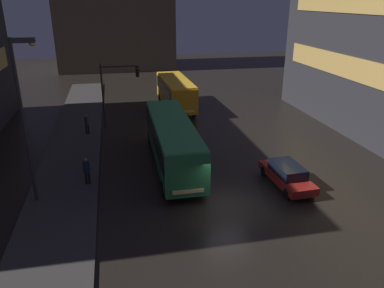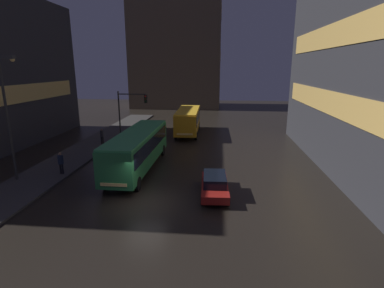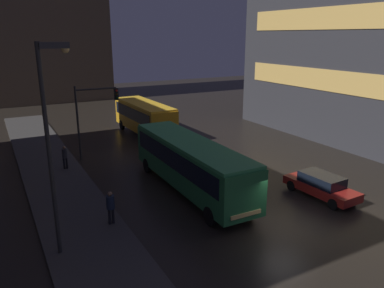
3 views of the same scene
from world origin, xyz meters
The scene contains 10 objects.
ground_plane centered at (0.00, 0.00, 0.00)m, with size 120.00×120.00×0.00m, color black.
sidewalk_left centered at (-9.00, 10.00, 0.07)m, with size 4.00×48.00×0.15m.
building_far_backdrop centered at (-4.63, 47.70, 13.84)m, with size 18.07×12.00×27.67m.
bus_near centered at (-2.01, 6.16, 1.97)m, with size 2.68×11.50×3.19m.
bus_far centered at (0.59, 20.16, 1.92)m, with size 2.84×9.17×3.11m.
car_taxi centered at (4.36, 1.69, 0.72)m, with size 1.93×4.58×1.40m.
pedestrian_near centered at (-7.62, 4.15, 1.19)m, with size 0.43×0.43×1.73m.
pedestrian_mid centered at (-8.07, 13.57, 1.13)m, with size 0.38×0.38×1.68m.
traffic_light_main centered at (-5.43, 15.38, 3.87)m, with size 3.30×0.35×5.68m.
street_lamp_sidewalk centered at (-10.15, 2.72, 5.91)m, with size 1.25×0.36×8.90m.
Camera 2 is at (4.62, -16.90, 8.26)m, focal length 28.00 mm.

